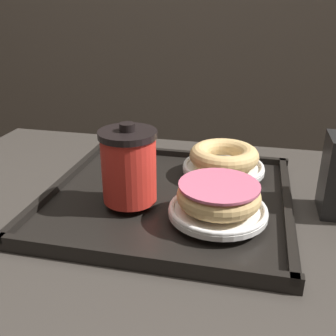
{
  "coord_description": "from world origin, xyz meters",
  "views": [
    {
      "loc": [
        0.13,
        -0.57,
        1.07
      ],
      "look_at": [
        -0.0,
        0.01,
        0.82
      ],
      "focal_mm": 42.0,
      "sensor_mm": 36.0,
      "label": 1
    }
  ],
  "objects_px": {
    "coffee_cup_front": "(129,166)",
    "donut_chocolate_glazed": "(219,195)",
    "donut_plain": "(224,156)",
    "spoon": "(142,163)"
  },
  "relations": [
    {
      "from": "donut_chocolate_glazed",
      "to": "donut_plain",
      "type": "xyz_separation_m",
      "value": [
        -0.01,
        0.17,
        -0.0
      ]
    },
    {
      "from": "coffee_cup_front",
      "to": "donut_plain",
      "type": "height_order",
      "value": "coffee_cup_front"
    },
    {
      "from": "coffee_cup_front",
      "to": "donut_chocolate_glazed",
      "type": "distance_m",
      "value": 0.15
    },
    {
      "from": "donut_plain",
      "to": "spoon",
      "type": "bearing_deg",
      "value": -176.63
    },
    {
      "from": "donut_chocolate_glazed",
      "to": "donut_plain",
      "type": "height_order",
      "value": "donut_chocolate_glazed"
    },
    {
      "from": "coffee_cup_front",
      "to": "donut_plain",
      "type": "bearing_deg",
      "value": 47.6
    },
    {
      "from": "donut_plain",
      "to": "spoon",
      "type": "relative_size",
      "value": 1.11
    },
    {
      "from": "donut_chocolate_glazed",
      "to": "coffee_cup_front",
      "type": "bearing_deg",
      "value": 173.23
    },
    {
      "from": "donut_plain",
      "to": "spoon",
      "type": "height_order",
      "value": "donut_plain"
    },
    {
      "from": "coffee_cup_front",
      "to": "donut_chocolate_glazed",
      "type": "bearing_deg",
      "value": -6.77
    }
  ]
}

